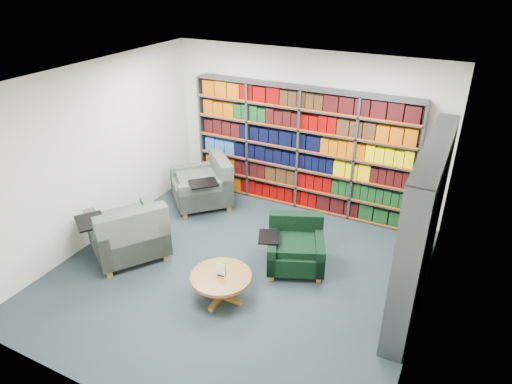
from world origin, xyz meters
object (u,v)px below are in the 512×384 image
at_px(chair_teal_left, 207,186).
at_px(chair_teal_front, 129,236).
at_px(coffee_table, 221,280).
at_px(chair_green_right, 295,247).

height_order(chair_teal_left, chair_teal_front, chair_teal_front).
bearing_deg(coffee_table, chair_green_right, 63.69).
bearing_deg(chair_green_right, chair_teal_left, 154.68).
relative_size(chair_teal_left, chair_green_right, 1.28).
bearing_deg(chair_teal_front, chair_green_right, 22.43).
relative_size(chair_teal_left, coffee_table, 1.70).
xyz_separation_m(chair_teal_left, chair_green_right, (2.20, -1.04, -0.06)).
relative_size(chair_green_right, coffee_table, 1.33).
bearing_deg(chair_green_right, coffee_table, -116.31).
height_order(chair_teal_front, coffee_table, chair_teal_front).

